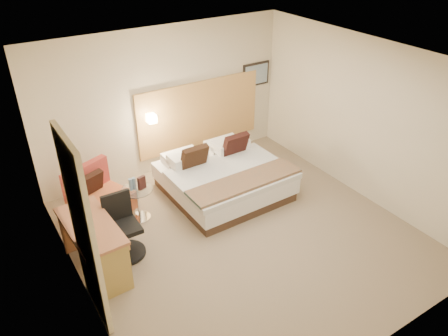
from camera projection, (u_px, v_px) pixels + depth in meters
floor at (242, 234)px, 6.78m from camera, size 4.80×5.00×0.02m
ceiling at (246, 62)px, 5.40m from camera, size 4.80×5.00×0.02m
wall_back at (165, 101)px, 7.91m from camera, size 4.80×0.02×2.70m
wall_front at (390, 263)px, 4.27m from camera, size 4.80×0.02×2.70m
wall_left at (71, 214)px, 4.97m from camera, size 0.02×5.00×2.70m
wall_right at (363, 120)px, 7.21m from camera, size 0.02×5.00×2.70m
headboard_panel at (200, 114)px, 8.41m from camera, size 2.60×0.04×1.30m
art_frame at (256, 74)px, 8.75m from camera, size 0.62×0.03×0.47m
art_canvas at (256, 74)px, 8.74m from camera, size 0.54×0.01×0.39m
lamp_arm at (150, 117)px, 7.79m from camera, size 0.02×0.12×0.02m
lamp_shade at (151, 118)px, 7.74m from camera, size 0.15×0.15×0.15m
curtain at (84, 233)px, 4.88m from camera, size 0.06×0.90×2.42m
bottle_a at (131, 184)px, 6.79m from camera, size 0.07×0.07×0.20m
bottle_b at (134, 183)px, 6.81m from camera, size 0.07×0.07×0.20m
menu_folder at (142, 183)px, 6.81m from camera, size 0.14×0.08×0.22m
bed at (223, 177)px, 7.63m from camera, size 1.98×1.90×0.94m
lounge_chair at (98, 198)px, 7.00m from camera, size 1.05×0.99×0.88m
side_table at (138, 202)px, 6.97m from camera, size 0.62×0.62×0.56m
desk at (94, 234)px, 5.80m from camera, size 0.63×1.29×0.79m
desk_chair at (123, 231)px, 6.21m from camera, size 0.55×0.55×0.95m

